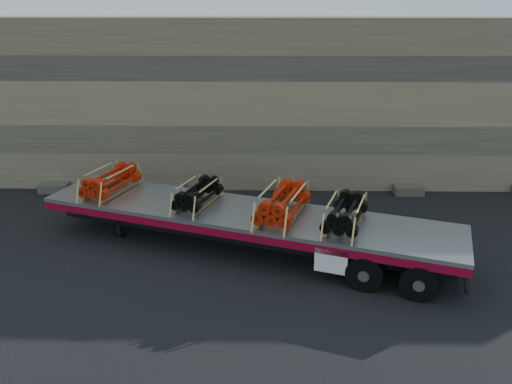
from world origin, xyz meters
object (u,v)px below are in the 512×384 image
bundle_front (111,182)px  bundle_rear (345,214)px  trailer (244,230)px  bundle_midfront (198,195)px  bundle_midrear (283,204)px

bundle_front → bundle_rear: bearing=0.0°
trailer → bundle_midfront: bearing=-180.0°
bundle_midfront → bundle_midrear: size_ratio=0.82×
bundle_front → bundle_midrear: (5.89, -2.01, 0.03)m
bundle_midrear → bundle_rear: bearing=0.0°
bundle_midfront → bundle_midrear: bundle_midrear is taller
bundle_front → bundle_rear: 8.16m
bundle_rear → bundle_midrear: bearing=180.0°
bundle_midfront → bundle_midrear: bearing=0.0°
bundle_midrear → bundle_rear: (1.83, -0.62, -0.05)m
bundle_front → trailer: bearing=0.0°
bundle_front → bundle_midrear: size_ratio=0.92×
bundle_midrear → bundle_front: bearing=-180.0°
bundle_midfront → bundle_rear: bearing=0.0°
bundle_front → bundle_midfront: size_ratio=1.11×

